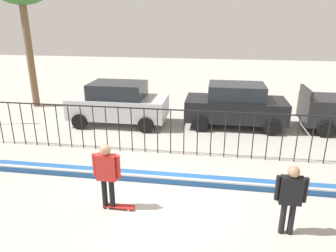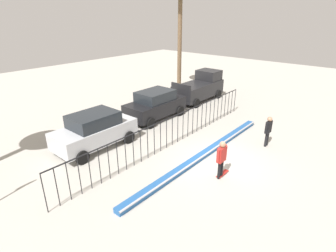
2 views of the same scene
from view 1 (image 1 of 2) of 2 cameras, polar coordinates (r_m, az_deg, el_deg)
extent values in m
plane|color=#ADA89E|center=(8.71, -2.40, -12.78)|extent=(60.00, 60.00, 0.00)
cube|color=#235699|center=(9.43, -1.33, -9.34)|extent=(11.00, 0.36, 0.22)
cylinder|color=#B2B2B7|center=(9.22, -1.54, -9.26)|extent=(11.00, 0.09, 0.09)
cylinder|color=black|center=(13.47, -28.18, 0.53)|extent=(0.04, 0.04, 1.65)
cylinder|color=black|center=(13.20, -26.55, 0.44)|extent=(0.04, 0.04, 1.65)
cylinder|color=black|center=(12.94, -24.86, 0.35)|extent=(0.04, 0.04, 1.65)
cylinder|color=black|center=(12.69, -23.10, 0.24)|extent=(0.04, 0.04, 1.65)
cylinder|color=black|center=(12.45, -21.27, 0.14)|extent=(0.04, 0.04, 1.65)
cylinder|color=black|center=(12.23, -19.38, 0.03)|extent=(0.04, 0.04, 1.65)
cylinder|color=black|center=(12.02, -17.41, -0.08)|extent=(0.04, 0.04, 1.65)
cylinder|color=black|center=(11.82, -15.38, -0.20)|extent=(0.04, 0.04, 1.65)
cylinder|color=black|center=(11.64, -13.28, -0.32)|extent=(0.04, 0.04, 1.65)
cylinder|color=black|center=(11.48, -11.12, -0.44)|extent=(0.04, 0.04, 1.65)
cylinder|color=black|center=(11.33, -8.89, -0.57)|extent=(0.04, 0.04, 1.65)
cylinder|color=black|center=(11.20, -6.62, -0.69)|extent=(0.04, 0.04, 1.65)
cylinder|color=black|center=(11.09, -4.29, -0.82)|extent=(0.04, 0.04, 1.65)
cylinder|color=black|center=(11.00, -1.92, -0.95)|extent=(0.04, 0.04, 1.65)
cylinder|color=black|center=(10.92, 0.48, -1.09)|extent=(0.04, 0.04, 1.65)
cylinder|color=black|center=(10.87, 2.92, -1.22)|extent=(0.04, 0.04, 1.65)
cylinder|color=black|center=(10.84, 5.37, -1.35)|extent=(0.04, 0.04, 1.65)
cylinder|color=black|center=(10.82, 7.84, -1.47)|extent=(0.04, 0.04, 1.65)
cylinder|color=black|center=(10.83, 10.31, -1.60)|extent=(0.04, 0.04, 1.65)
cylinder|color=black|center=(10.85, 12.77, -1.72)|extent=(0.04, 0.04, 1.65)
cylinder|color=black|center=(10.90, 15.21, -1.84)|extent=(0.04, 0.04, 1.65)
cylinder|color=black|center=(10.96, 17.63, -1.95)|extent=(0.04, 0.04, 1.65)
cylinder|color=black|center=(11.05, 20.02, -2.06)|extent=(0.04, 0.04, 1.65)
cylinder|color=black|center=(11.15, 22.37, -2.16)|extent=(0.04, 0.04, 1.65)
cylinder|color=black|center=(11.28, 24.67, -2.26)|extent=(0.04, 0.04, 1.65)
cylinder|color=black|center=(11.42, 26.92, -2.35)|extent=(0.04, 0.04, 1.65)
cube|color=black|center=(10.67, 0.50, 2.97)|extent=(14.00, 0.04, 0.04)
cylinder|color=black|center=(8.24, -11.43, -11.92)|extent=(0.14, 0.14, 0.81)
cylinder|color=black|center=(8.18, -10.12, -12.08)|extent=(0.14, 0.14, 0.81)
cube|color=#B22823|center=(7.86, -11.11, -7.37)|extent=(0.49, 0.21, 0.67)
sphere|color=#A87A5B|center=(7.66, -11.33, -4.25)|extent=(0.26, 0.26, 0.26)
cylinder|color=#B22823|center=(7.95, -13.17, -6.94)|extent=(0.11, 0.11, 0.60)
cylinder|color=#B22823|center=(7.75, -9.03, -7.34)|extent=(0.11, 0.11, 0.60)
cube|color=#A51E19|center=(8.33, -8.90, -14.17)|extent=(0.80, 0.20, 0.02)
cylinder|color=silver|center=(8.34, -6.90, -14.32)|extent=(0.05, 0.03, 0.05)
cylinder|color=silver|center=(8.22, -7.19, -14.89)|extent=(0.05, 0.03, 0.05)
cylinder|color=silver|center=(8.48, -10.53, -13.88)|extent=(0.05, 0.03, 0.05)
cylinder|color=silver|center=(8.37, -10.87, -14.42)|extent=(0.05, 0.03, 0.05)
cylinder|color=black|center=(7.70, 20.09, -15.39)|extent=(0.13, 0.13, 0.78)
cylinder|color=black|center=(7.74, 21.48, -15.38)|extent=(0.13, 0.13, 0.78)
cube|color=black|center=(7.36, 21.44, -10.82)|extent=(0.47, 0.20, 0.64)
sphere|color=#A87A5B|center=(7.16, 21.88, -7.70)|extent=(0.25, 0.25, 0.25)
cylinder|color=black|center=(7.28, 19.24, -10.56)|extent=(0.10, 0.10, 0.57)
cylinder|color=black|center=(7.41, 23.67, -10.60)|extent=(0.10, 0.10, 0.57)
cube|color=#B7BABF|center=(14.27, -8.97, 3.42)|extent=(4.30, 1.90, 0.90)
cube|color=#1E2328|center=(14.08, -9.13, 6.48)|extent=(2.37, 1.71, 0.66)
cylinder|color=black|center=(14.92, -2.42, 2.54)|extent=(0.68, 0.22, 0.68)
cylinder|color=black|center=(13.15, -4.02, 0.19)|extent=(0.68, 0.22, 0.68)
cylinder|color=black|center=(15.74, -12.93, 2.95)|extent=(0.68, 0.22, 0.68)
cylinder|color=black|center=(14.07, -15.72, 0.78)|extent=(0.68, 0.22, 0.68)
cube|color=black|center=(14.10, 12.08, 3.04)|extent=(4.30, 1.90, 0.90)
cube|color=#1E2328|center=(13.91, 12.31, 6.12)|extent=(2.37, 1.71, 0.66)
cylinder|color=black|center=(15.29, 17.28, 2.08)|extent=(0.68, 0.22, 0.68)
cylinder|color=black|center=(13.50, 18.33, -0.26)|extent=(0.68, 0.22, 0.68)
cylinder|color=black|center=(15.13, 6.27, 2.67)|extent=(0.68, 0.22, 0.68)
cylinder|color=black|center=(13.31, 5.85, 0.38)|extent=(0.68, 0.22, 0.68)
cube|color=black|center=(14.47, 23.82, 5.63)|extent=(0.12, 1.75, 0.36)
cylinder|color=black|center=(15.85, 24.80, 1.75)|extent=(0.68, 0.22, 0.68)
cylinder|color=black|center=(14.12, 26.74, -0.54)|extent=(0.68, 0.22, 0.68)
cylinder|color=brown|center=(18.19, -23.73, 11.21)|extent=(0.36, 0.36, 5.16)
camera|label=2|loc=(11.87, -76.00, 15.18)|focal=28.74mm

